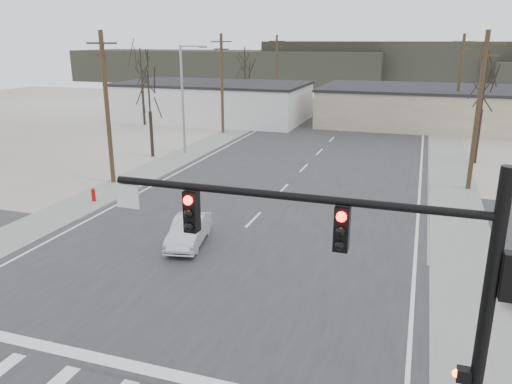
% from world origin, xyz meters
% --- Properties ---
extents(ground, '(140.00, 140.00, 0.00)m').
position_xyz_m(ground, '(0.00, 0.00, 0.00)').
color(ground, silver).
rests_on(ground, ground).
extents(main_road, '(18.00, 110.00, 0.05)m').
position_xyz_m(main_road, '(0.00, 15.00, 0.02)').
color(main_road, '#27272A').
rests_on(main_road, ground).
extents(cross_road, '(90.00, 10.00, 0.04)m').
position_xyz_m(cross_road, '(0.00, 0.00, 0.02)').
color(cross_road, '#27272A').
rests_on(cross_road, ground).
extents(sidewalk_left, '(3.00, 90.00, 0.06)m').
position_xyz_m(sidewalk_left, '(-10.60, 20.00, 0.03)').
color(sidewalk_left, gray).
rests_on(sidewalk_left, ground).
extents(sidewalk_right, '(3.00, 90.00, 0.06)m').
position_xyz_m(sidewalk_right, '(10.60, 20.00, 0.03)').
color(sidewalk_right, gray).
rests_on(sidewalk_right, ground).
extents(traffic_signal_mast, '(8.95, 0.43, 7.20)m').
position_xyz_m(traffic_signal_mast, '(7.89, -6.20, 4.67)').
color(traffic_signal_mast, black).
rests_on(traffic_signal_mast, ground).
extents(fire_hydrant, '(0.24, 0.24, 0.87)m').
position_xyz_m(fire_hydrant, '(-10.20, 8.00, 0.45)').
color(fire_hydrant, '#A50C0C').
rests_on(fire_hydrant, ground).
extents(building_left_far, '(22.30, 12.30, 4.50)m').
position_xyz_m(building_left_far, '(-16.00, 40.00, 2.26)').
color(building_left_far, silver).
rests_on(building_left_far, ground).
extents(building_right_far, '(26.30, 14.30, 4.30)m').
position_xyz_m(building_right_far, '(10.00, 44.00, 2.15)').
color(building_right_far, '#C3B295').
rests_on(building_right_far, ground).
extents(upole_left_b, '(2.20, 0.30, 10.00)m').
position_xyz_m(upole_left_b, '(-11.50, 12.00, 5.22)').
color(upole_left_b, '#453520').
rests_on(upole_left_b, ground).
extents(upole_left_c, '(2.20, 0.30, 10.00)m').
position_xyz_m(upole_left_c, '(-11.50, 32.00, 5.22)').
color(upole_left_c, '#453520').
rests_on(upole_left_c, ground).
extents(upole_left_d, '(2.20, 0.30, 10.00)m').
position_xyz_m(upole_left_d, '(-11.50, 52.00, 5.22)').
color(upole_left_d, '#453520').
rests_on(upole_left_d, ground).
extents(upole_right_a, '(2.20, 0.30, 10.00)m').
position_xyz_m(upole_right_a, '(11.50, 18.00, 5.22)').
color(upole_right_a, '#453520').
rests_on(upole_right_a, ground).
extents(upole_right_b, '(2.20, 0.30, 10.00)m').
position_xyz_m(upole_right_b, '(11.50, 40.00, 5.22)').
color(upole_right_b, '#453520').
rests_on(upole_right_b, ground).
extents(streetlight_main, '(2.40, 0.25, 9.00)m').
position_xyz_m(streetlight_main, '(-10.80, 22.00, 5.09)').
color(streetlight_main, gray).
rests_on(streetlight_main, ground).
extents(tree_left_near, '(3.30, 3.30, 7.35)m').
position_xyz_m(tree_left_near, '(-13.00, 20.00, 5.23)').
color(tree_left_near, '#2D201B').
rests_on(tree_left_near, ground).
extents(tree_right_mid, '(3.74, 3.74, 8.33)m').
position_xyz_m(tree_right_mid, '(12.50, 26.00, 5.93)').
color(tree_right_mid, '#2D201B').
rests_on(tree_right_mid, ground).
extents(tree_left_far, '(3.96, 3.96, 8.82)m').
position_xyz_m(tree_left_far, '(-14.00, 46.00, 6.28)').
color(tree_left_far, '#2D201B').
rests_on(tree_left_far, ground).
extents(tree_right_far, '(3.52, 3.52, 7.84)m').
position_xyz_m(tree_right_far, '(15.00, 52.00, 5.58)').
color(tree_right_far, '#2D201B').
rests_on(tree_right_far, ground).
extents(tree_left_mid, '(3.96, 3.96, 8.82)m').
position_xyz_m(tree_left_mid, '(-22.00, 34.00, 6.28)').
color(tree_left_mid, '#2D201B').
rests_on(tree_left_mid, ground).
extents(hill_left, '(70.00, 18.00, 7.00)m').
position_xyz_m(hill_left, '(-35.00, 92.00, 3.50)').
color(hill_left, '#333026').
rests_on(hill_left, ground).
extents(hill_center, '(80.00, 18.00, 9.00)m').
position_xyz_m(hill_center, '(15.00, 96.00, 4.50)').
color(hill_center, '#333026').
rests_on(hill_center, ground).
extents(sedan_crossing, '(2.14, 4.18, 1.31)m').
position_xyz_m(sedan_crossing, '(-1.85, 3.86, 0.70)').
color(sedan_crossing, '#B5BAC0').
rests_on(sedan_crossing, main_road).
extents(car_far_a, '(3.65, 5.99, 1.62)m').
position_xyz_m(car_far_a, '(-0.06, 42.96, 0.86)').
color(car_far_a, black).
rests_on(car_far_a, main_road).
extents(car_far_b, '(2.17, 3.95, 1.27)m').
position_xyz_m(car_far_b, '(-5.33, 59.31, 0.68)').
color(car_far_b, black).
rests_on(car_far_b, main_road).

